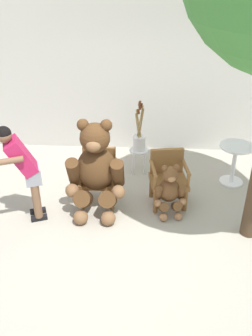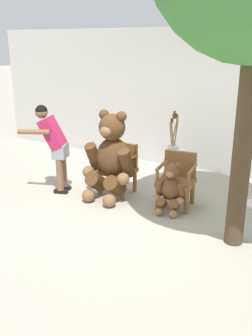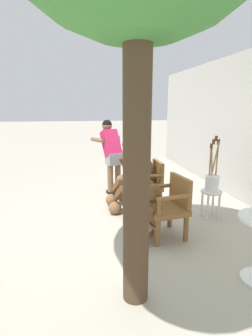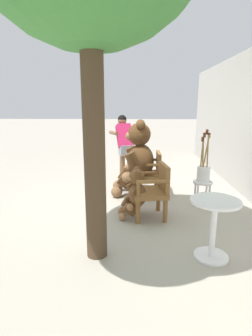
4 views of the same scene
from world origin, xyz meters
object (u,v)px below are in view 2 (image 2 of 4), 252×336
at_px(wooden_chair_right, 177,178).
at_px(white_stool, 172,164).
at_px(teddy_bear_large, 111,156).
at_px(brush_bucket, 173,149).
at_px(person_visitor, 54,141).
at_px(wooden_chair_left, 119,167).
at_px(teddy_bear_small, 170,188).

height_order(wooden_chair_right, white_stool, wooden_chair_right).
xyz_separation_m(teddy_bear_large, brush_bucket, (0.61, 1.15, -0.08)).
bearing_deg(teddy_bear_large, person_visitor, -163.74).
xyz_separation_m(wooden_chair_right, brush_bucket, (-0.48, 0.89, 0.19)).
relative_size(wooden_chair_right, brush_bucket, 0.95).
bearing_deg(brush_bucket, white_stool, 68.92).
relative_size(wooden_chair_left, brush_bucket, 0.95).
relative_size(teddy_bear_small, brush_bucket, 0.90).
xyz_separation_m(teddy_bear_small, person_visitor, (-2.09, -0.26, 0.51)).
relative_size(wooden_chair_left, teddy_bear_small, 1.06).
bearing_deg(brush_bucket, teddy_bear_large, -118.03).
distance_m(wooden_chair_left, teddy_bear_large, 0.37).
bearing_deg(teddy_bear_large, white_stool, 61.97).
height_order(wooden_chair_left, brush_bucket, brush_bucket).
relative_size(teddy_bear_small, white_stool, 1.77).
bearing_deg(brush_bucket, teddy_bear_small, -67.34).
relative_size(wooden_chair_right, person_visitor, 0.56).
xyz_separation_m(wooden_chair_left, wooden_chair_right, (1.09, -0.00, 0.00)).
bearing_deg(white_stool, teddy_bear_large, -118.03).
distance_m(teddy_bear_small, person_visitor, 2.16).
distance_m(person_visitor, brush_bucket, 2.16).
height_order(wooden_chair_right, brush_bucket, brush_bucket).
xyz_separation_m(teddy_bear_small, brush_bucket, (-0.49, 1.18, 0.25)).
relative_size(wooden_chair_right, teddy_bear_small, 1.06).
height_order(teddy_bear_large, brush_bucket, teddy_bear_large).
relative_size(teddy_bear_large, white_stool, 3.22).
bearing_deg(wooden_chair_right, person_visitor, -165.21).
height_order(wooden_chair_left, teddy_bear_small, wooden_chair_left).
bearing_deg(wooden_chair_right, teddy_bear_large, -166.55).
height_order(teddy_bear_small, white_stool, teddy_bear_small).
height_order(white_stool, brush_bucket, brush_bucket).
xyz_separation_m(wooden_chair_right, white_stool, (-0.48, 0.89, -0.11)).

